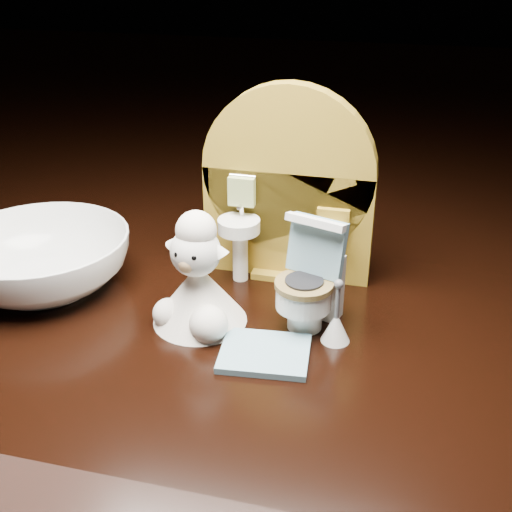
% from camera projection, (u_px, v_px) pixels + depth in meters
% --- Properties ---
extents(backdrop_panel, '(0.13, 0.05, 0.15)m').
position_uv_depth(backdrop_panel, '(287.00, 196.00, 0.48)').
color(backdrop_panel, olive).
rests_on(backdrop_panel, ground).
extents(toy_toilet, '(0.05, 0.05, 0.08)m').
position_uv_depth(toy_toilet, '(311.00, 286.00, 0.44)').
color(toy_toilet, white).
rests_on(toy_toilet, ground).
extents(bath_mat, '(0.06, 0.05, 0.00)m').
position_uv_depth(bath_mat, '(265.00, 353.00, 0.41)').
color(bath_mat, '#739EAF').
rests_on(bath_mat, ground).
extents(toilet_brush, '(0.02, 0.02, 0.05)m').
position_uv_depth(toilet_brush, '(336.00, 325.00, 0.42)').
color(toilet_brush, white).
rests_on(toilet_brush, ground).
extents(plush_lamb, '(0.07, 0.07, 0.09)m').
position_uv_depth(plush_lamb, '(198.00, 285.00, 0.44)').
color(plush_lamb, white).
rests_on(plush_lamb, ground).
extents(ceramic_bowl, '(0.15, 0.15, 0.04)m').
position_uv_depth(ceramic_bowl, '(42.00, 261.00, 0.49)').
color(ceramic_bowl, white).
rests_on(ceramic_bowl, ground).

